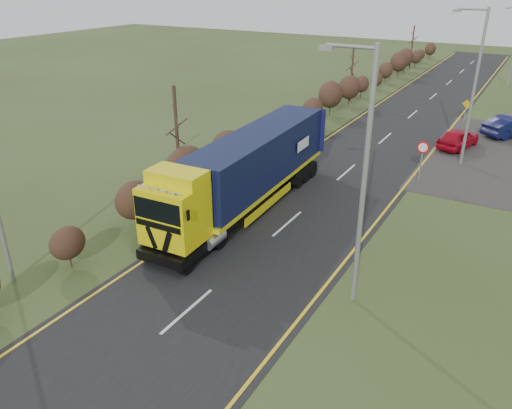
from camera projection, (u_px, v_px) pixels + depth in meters
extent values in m
plane|color=#32401B|center=(245.00, 261.00, 21.18)|extent=(160.00, 160.00, 0.00)
cube|color=black|center=(334.00, 183.00, 29.02)|extent=(8.00, 120.00, 0.02)
cube|color=#302D2A|center=(479.00, 153.00, 33.90)|extent=(6.00, 18.00, 0.02)
cube|color=gold|center=(278.00, 171.00, 30.69)|extent=(0.12, 116.00, 0.01)
cube|color=gold|center=(397.00, 196.00, 27.32)|extent=(0.12, 116.00, 0.01)
cube|color=silver|center=(187.00, 311.00, 18.03)|extent=(0.12, 3.00, 0.01)
cube|color=silver|center=(287.00, 223.00, 24.30)|extent=(0.12, 3.00, 0.01)
cube|color=silver|center=(346.00, 172.00, 30.58)|extent=(0.12, 3.00, 0.01)
cube|color=silver|center=(385.00, 138.00, 36.85)|extent=(0.12, 3.00, 0.01)
cube|color=silver|center=(413.00, 114.00, 43.12)|extent=(0.12, 3.00, 0.01)
cube|color=silver|center=(433.00, 96.00, 49.40)|extent=(0.12, 3.00, 0.01)
cube|color=silver|center=(449.00, 82.00, 55.67)|extent=(0.12, 3.00, 0.01)
cube|color=silver|center=(462.00, 71.00, 61.95)|extent=(0.12, 3.00, 0.01)
cube|color=silver|center=(472.00, 62.00, 68.22)|extent=(0.12, 3.00, 0.01)
ellipsoid|color=#311E16|center=(67.00, 243.00, 20.30)|extent=(1.21, 1.57, 1.39)
ellipsoid|color=#311E16|center=(135.00, 200.00, 23.28)|extent=(1.58, 2.06, 1.82)
ellipsoid|color=#311E16|center=(187.00, 167.00, 26.26)|extent=(1.96, 2.55, 2.25)
ellipsoid|color=#311E16|center=(228.00, 148.00, 29.47)|extent=(1.83, 2.38, 2.10)
ellipsoid|color=#311E16|center=(262.00, 138.00, 32.76)|extent=(1.37, 1.78, 1.57)
ellipsoid|color=#311E16|center=(288.00, 125.00, 36.01)|extent=(1.20, 1.56, 1.38)
ellipsoid|color=#311E16|center=(313.00, 109.00, 38.94)|extent=(1.55, 2.02, 1.78)
ellipsoid|color=#311E16|center=(331.00, 94.00, 42.00)|extent=(1.95, 2.53, 2.24)
ellipsoid|color=#311E16|center=(350.00, 87.00, 45.09)|extent=(1.85, 2.41, 2.13)
ellipsoid|color=#311E16|center=(362.00, 84.00, 48.51)|extent=(1.40, 1.81, 1.61)
ellipsoid|color=#311E16|center=(377.00, 79.00, 51.61)|extent=(1.19, 1.55, 1.37)
ellipsoid|color=#311E16|center=(386.00, 70.00, 54.74)|extent=(1.52, 1.97, 1.75)
ellipsoid|color=#311E16|center=(399.00, 62.00, 57.58)|extent=(1.93, 2.51, 2.22)
ellipsoid|color=#311E16|center=(405.00, 57.00, 60.89)|extent=(1.88, 2.44, 2.16)
ellipsoid|color=#311E16|center=(416.00, 57.00, 64.05)|extent=(1.43, 1.85, 1.64)
ellipsoid|color=#311E16|center=(420.00, 54.00, 67.45)|extent=(1.19, 1.55, 1.37)
ellipsoid|color=#311E16|center=(430.00, 49.00, 70.29)|extent=(1.49, 1.93, 1.71)
cylinder|color=#37251B|center=(178.00, 144.00, 26.00)|extent=(0.18, 0.18, 6.05)
cylinder|color=#37251B|center=(352.00, 74.00, 46.60)|extent=(0.18, 0.18, 5.06)
cylinder|color=#37251B|center=(412.00, 47.00, 63.83)|extent=(0.18, 0.18, 5.15)
cube|color=black|center=(189.00, 238.00, 21.69)|extent=(2.45, 4.43, 0.42)
cube|color=yellow|center=(174.00, 213.00, 20.37)|extent=(2.44, 2.17, 2.45)
cube|color=black|center=(162.00, 260.00, 20.30)|extent=(2.36, 0.22, 0.52)
cube|color=black|center=(152.00, 237.00, 20.04)|extent=(0.57, 0.05, 1.01)
cube|color=black|center=(167.00, 242.00, 19.68)|extent=(0.57, 0.05, 1.01)
cube|color=black|center=(157.00, 211.00, 19.35)|extent=(2.21, 0.16, 0.90)
cube|color=black|center=(158.00, 226.00, 19.60)|extent=(2.17, 0.13, 0.26)
cube|color=yellow|center=(177.00, 177.00, 20.00)|extent=(2.41, 1.42, 0.53)
cylinder|color=silver|center=(159.00, 190.00, 19.18)|extent=(2.07, 0.15, 0.06)
cube|color=black|center=(135.00, 201.00, 20.11)|extent=(0.09, 0.12, 0.42)
cube|color=black|center=(188.00, 215.00, 18.89)|extent=(0.09, 0.12, 0.42)
cylinder|color=gray|center=(175.00, 227.00, 22.45)|extent=(0.58, 1.25, 0.53)
cylinder|color=gray|center=(215.00, 239.00, 21.47)|extent=(0.58, 1.25, 0.53)
cube|color=yellow|center=(259.00, 181.00, 26.28)|extent=(2.88, 11.96, 0.23)
cube|color=black|center=(259.00, 156.00, 25.69)|extent=(2.84, 11.59, 2.59)
cube|color=#101244|center=(306.00, 128.00, 30.21)|extent=(2.34, 0.16, 2.59)
cube|color=#101244|center=(192.00, 195.00, 21.16)|extent=(2.34, 0.16, 2.59)
cube|color=black|center=(289.00, 170.00, 29.32)|extent=(2.31, 3.48, 0.33)
cube|color=yellow|center=(231.00, 194.00, 26.33)|extent=(0.28, 5.18, 0.42)
cube|color=yellow|center=(269.00, 203.00, 25.29)|extent=(0.28, 5.18, 0.42)
cylinder|color=black|center=(149.00, 250.00, 21.02)|extent=(0.34, 0.99, 0.98)
cylinder|color=black|center=(186.00, 263.00, 20.12)|extent=(0.34, 0.99, 0.98)
cylinder|color=black|center=(183.00, 228.00, 22.87)|extent=(0.34, 0.99, 0.98)
cylinder|color=black|center=(219.00, 238.00, 21.97)|extent=(0.34, 0.99, 0.98)
cylinder|color=black|center=(268.00, 173.00, 29.15)|extent=(0.34, 0.99, 0.98)
cylinder|color=black|center=(298.00, 179.00, 28.25)|extent=(0.34, 0.99, 0.98)
cylinder|color=black|center=(275.00, 168.00, 29.89)|extent=(0.34, 0.99, 0.98)
cylinder|color=black|center=(305.00, 174.00, 28.99)|extent=(0.34, 0.99, 0.98)
cylinder|color=black|center=(282.00, 163.00, 30.63)|extent=(0.34, 0.99, 0.98)
cylinder|color=black|center=(312.00, 169.00, 29.73)|extent=(0.34, 0.99, 0.98)
imported|color=#AF081B|center=(458.00, 138.00, 34.65)|extent=(2.57, 4.32, 1.38)
imported|color=#090D33|center=(512.00, 126.00, 37.08)|extent=(4.12, 4.76, 1.55)
cylinder|color=gray|center=(364.00, 186.00, 16.77)|extent=(0.18, 0.18, 9.23)
cylinder|color=gray|center=(351.00, 46.00, 15.27)|extent=(1.64, 0.12, 0.12)
cube|color=gray|center=(326.00, 48.00, 15.68)|extent=(0.46, 0.18, 0.14)
cylinder|color=gray|center=(474.00, 91.00, 29.94)|extent=(0.18, 0.18, 9.40)
cylinder|color=gray|center=(473.00, 9.00, 28.41)|extent=(1.67, 0.12, 0.12)
cube|color=gray|center=(457.00, 11.00, 28.83)|extent=(0.47, 0.19, 0.15)
cube|color=gray|center=(508.00, 8.00, 51.41)|extent=(0.40, 0.16, 0.12)
cylinder|color=gray|center=(421.00, 165.00, 28.75)|extent=(0.08, 0.08, 2.14)
cylinder|color=red|center=(423.00, 147.00, 28.27)|extent=(0.68, 0.04, 0.68)
cylinder|color=white|center=(423.00, 147.00, 28.26)|extent=(0.51, 0.02, 0.51)
cylinder|color=gray|center=(465.00, 113.00, 40.89)|extent=(0.08, 0.08, 1.38)
cube|color=#D19D0B|center=(467.00, 104.00, 40.51)|extent=(0.69, 0.04, 0.69)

